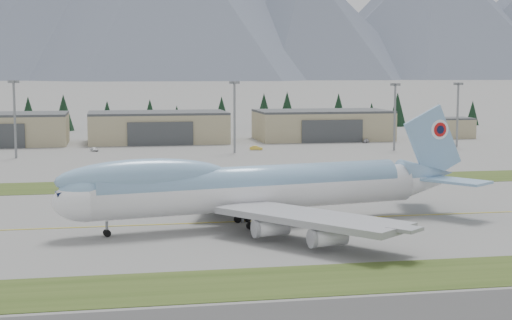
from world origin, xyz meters
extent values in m
plane|color=slate|center=(0.00, 0.00, 0.00)|extent=(7000.00, 7000.00, 0.00)
cube|color=#324518|center=(0.00, -38.00, 0.00)|extent=(400.00, 14.00, 0.08)
cube|color=#324518|center=(0.00, 45.00, 0.00)|extent=(400.00, 18.00, 0.08)
cube|color=gold|center=(0.00, 0.00, 0.00)|extent=(400.00, 0.40, 0.02)
cylinder|color=white|center=(-8.61, -3.30, 5.71)|extent=(55.36, 16.36, 6.40)
cylinder|color=#80AAD1|center=(-9.58, -3.48, 6.89)|extent=(51.40, 15.16, 5.91)
ellipsoid|color=white|center=(-35.71, -8.33, 5.71)|extent=(11.23, 8.16, 6.40)
ellipsoid|color=#80AAD1|center=(-35.71, -8.33, 6.89)|extent=(9.41, 6.90, 5.42)
ellipsoid|color=#80AAD1|center=(-27.00, -6.71, 8.76)|extent=(27.70, 10.31, 5.91)
cube|color=#0C1433|center=(-39.10, -8.96, 6.99)|extent=(2.54, 2.90, 1.28)
cone|color=white|center=(23.32, 2.64, 5.71)|extent=(12.76, 8.32, 6.27)
cone|color=#80AAD1|center=(23.32, 2.64, 6.89)|extent=(11.69, 7.59, 5.71)
cube|color=#80AAD1|center=(24.29, 2.82, 12.40)|extent=(11.83, 2.76, 13.59)
cylinder|color=white|center=(25.38, 3.42, 14.76)|extent=(3.52, 0.84, 3.54)
cylinder|color=red|center=(25.36, 3.52, 14.76)|extent=(2.55, 0.66, 2.56)
cylinder|color=#0C1433|center=(25.34, 3.61, 14.76)|extent=(1.49, 0.46, 1.48)
cube|color=#80AAD1|center=(24.18, 8.80, 6.30)|extent=(8.42, 11.96, 0.45)
cube|color=#80AAD1|center=(26.34, -2.81, 6.30)|extent=(11.10, 12.24, 0.45)
cube|color=#98999F|center=(-9.65, 13.03, 3.94)|extent=(17.79, 30.97, 0.98)
cube|color=#98999F|center=(-3.71, -18.90, 3.94)|extent=(25.71, 28.93, 0.98)
cylinder|color=white|center=(-13.38, 8.33, 2.07)|extent=(5.48, 3.35, 2.46)
cylinder|color=white|center=(-10.31, 18.21, 2.07)|extent=(5.48, 3.35, 2.46)
cylinder|color=white|center=(-8.88, -15.86, 2.07)|extent=(5.48, 3.35, 2.46)
cylinder|color=white|center=(-2.47, -23.98, 2.07)|extent=(5.48, 3.35, 2.46)
cylinder|color=gray|center=(-32.81, -7.79, 1.18)|extent=(0.50, 0.50, 2.36)
cylinder|color=gray|center=(-10.61, -0.66, 1.28)|extent=(0.64, 0.64, 2.56)
cylinder|color=gray|center=(-9.53, -6.47, 1.28)|extent=(0.64, 0.64, 2.56)
cylinder|color=gray|center=(-5.77, 0.24, 1.28)|extent=(0.64, 0.64, 2.56)
cylinder|color=gray|center=(-4.69, -5.57, 1.28)|extent=(0.64, 0.64, 2.56)
cylinder|color=black|center=(-32.74, -8.18, 0.54)|extent=(1.13, 0.54, 1.08)
cylinder|color=black|center=(-32.88, -7.41, 0.54)|extent=(1.13, 0.54, 1.08)
cylinder|color=black|center=(-10.61, -0.66, 0.59)|extent=(1.25, 0.70, 1.18)
cylinder|color=black|center=(-9.53, -6.47, 0.59)|extent=(1.25, 0.70, 1.18)
cylinder|color=black|center=(-5.77, 0.24, 0.59)|extent=(1.25, 0.70, 1.18)
cylinder|color=black|center=(-4.69, -5.57, 0.59)|extent=(1.25, 0.70, 1.18)
cube|color=tan|center=(-15.00, 150.00, 5.00)|extent=(48.00, 26.00, 10.00)
cube|color=#3D4042|center=(-15.00, 150.00, 10.40)|extent=(48.00, 26.00, 0.80)
cube|color=#3D4042|center=(-15.00, 136.70, 4.00)|extent=(22.08, 0.60, 8.00)
cube|color=tan|center=(45.00, 150.00, 5.00)|extent=(48.00, 26.00, 10.00)
cube|color=#3D4042|center=(45.00, 150.00, 10.40)|extent=(48.00, 26.00, 0.80)
cube|color=#3D4042|center=(45.00, 136.70, 4.00)|extent=(22.08, 0.60, 8.00)
cube|color=tan|center=(95.00, 148.00, 3.50)|extent=(14.00, 12.00, 7.00)
cube|color=#3D4042|center=(95.00, 148.00, 7.30)|extent=(14.00, 12.00, 0.60)
cylinder|color=gray|center=(-58.54, 106.26, 10.81)|extent=(0.70, 0.70, 21.62)
cube|color=gray|center=(-58.54, 106.26, 22.02)|extent=(3.20, 3.20, 0.80)
cylinder|color=gray|center=(5.85, 109.36, 10.57)|extent=(0.70, 0.70, 21.15)
cube|color=gray|center=(5.85, 109.36, 21.55)|extent=(3.20, 3.20, 0.80)
cylinder|color=gray|center=(56.91, 107.66, 10.20)|extent=(0.70, 0.70, 20.40)
cube|color=gray|center=(56.91, 107.66, 20.80)|extent=(3.20, 3.20, 0.80)
cylinder|color=gray|center=(81.04, 113.81, 10.23)|extent=(0.70, 0.70, 20.46)
cube|color=gray|center=(81.04, 113.81, 20.86)|extent=(3.20, 3.20, 0.80)
imported|color=silver|center=(-36.66, 121.83, 0.00)|extent=(2.97, 4.13, 1.31)
imported|color=gold|center=(13.92, 116.34, 0.00)|extent=(4.39, 2.41, 1.37)
imported|color=#AAA9AE|center=(56.73, 134.66, 0.00)|extent=(3.46, 4.80, 1.29)
cone|color=black|center=(-64.81, 211.48, 7.24)|extent=(8.11, 8.11, 14.47)
cone|color=black|center=(-50.47, 210.87, 7.67)|extent=(8.59, 8.59, 15.33)
cone|color=black|center=(-32.46, 210.05, 6.27)|extent=(7.03, 7.03, 12.55)
cone|color=black|center=(-14.59, 208.59, 6.56)|extent=(7.34, 7.34, 13.11)
cone|color=black|center=(-2.72, 213.88, 5.09)|extent=(5.70, 5.70, 10.17)
cone|color=black|center=(17.05, 214.24, 6.96)|extent=(7.80, 7.80, 13.93)
cone|color=black|center=(35.96, 213.82, 7.66)|extent=(8.57, 8.57, 15.31)
cone|color=black|center=(46.10, 212.10, 8.00)|extent=(8.96, 8.96, 15.99)
cone|color=black|center=(68.79, 208.62, 7.61)|extent=(8.53, 8.53, 15.23)
cone|color=black|center=(85.91, 213.46, 5.39)|extent=(6.03, 6.03, 10.77)
cone|color=black|center=(97.10, 210.28, 7.72)|extent=(8.65, 8.65, 15.44)
cone|color=black|center=(118.36, 213.74, 5.03)|extent=(5.63, 5.63, 10.06)
cone|color=black|center=(134.14, 210.99, 5.66)|extent=(6.34, 6.34, 11.33)
cone|color=#474D5F|center=(-200.00, 2273.60, 177.34)|extent=(823.20, 823.20, 354.68)
cone|color=#474D5F|center=(550.00, 2161.42, 174.54)|extent=(717.32, 717.32, 349.08)
cone|color=#474D5F|center=(1000.00, 2253.15, 206.38)|extent=(917.30, 917.30, 412.76)
cone|color=#474D5F|center=(-200.00, 2900.00, 243.38)|extent=(973.52, 973.52, 486.76)
cone|color=#474D5F|center=(500.00, 2900.00, 267.23)|extent=(1068.93, 1068.93, 534.47)
cone|color=#474D5F|center=(1200.00, 2900.00, 249.44)|extent=(997.76, 997.76, 498.88)
camera|label=1|loc=(-32.33, -127.28, 25.16)|focal=55.00mm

